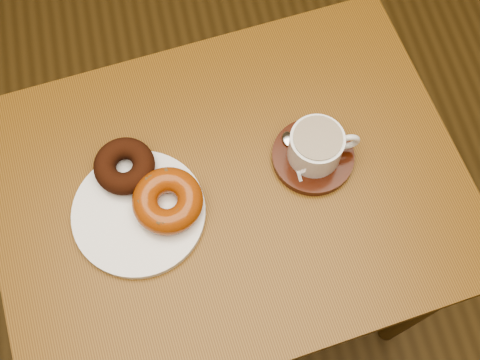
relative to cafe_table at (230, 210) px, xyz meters
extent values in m
cube|color=brown|center=(0.00, 0.00, 0.11)|extent=(0.90, 0.72, 0.03)
cylinder|color=#4A3315|center=(0.41, -0.23, -0.29)|extent=(0.05, 0.05, 0.76)
cylinder|color=#4A3315|center=(-0.41, 0.23, -0.29)|extent=(0.05, 0.05, 0.76)
cylinder|color=#4A3315|center=(0.35, 0.31, -0.29)|extent=(0.05, 0.05, 0.76)
cylinder|color=white|center=(-0.17, -0.02, 0.13)|extent=(0.26, 0.26, 0.01)
torus|color=#32150A|center=(-0.17, 0.06, 0.16)|extent=(0.15, 0.15, 0.04)
torus|color=#9B4410|center=(-0.11, -0.02, 0.16)|extent=(0.14, 0.14, 0.05)
cube|color=#4B3419|center=(-0.07, -0.02, 0.18)|extent=(0.01, 0.01, 0.00)
cube|color=#4B3419|center=(-0.08, 0.00, 0.18)|extent=(0.01, 0.01, 0.00)
cube|color=#4B3419|center=(-0.09, 0.02, 0.18)|extent=(0.01, 0.01, 0.00)
cube|color=#4B3419|center=(-0.12, 0.02, 0.18)|extent=(0.01, 0.01, 0.00)
cube|color=#4B3419|center=(-0.14, 0.01, 0.18)|extent=(0.01, 0.01, 0.00)
cube|color=#4B3419|center=(-0.15, -0.01, 0.18)|extent=(0.01, 0.01, 0.00)
cube|color=#4B3419|center=(-0.15, -0.03, 0.18)|extent=(0.01, 0.01, 0.00)
cube|color=#4B3419|center=(-0.14, -0.05, 0.18)|extent=(0.01, 0.01, 0.00)
cube|color=#4B3419|center=(-0.12, -0.06, 0.18)|extent=(0.01, 0.01, 0.00)
cube|color=#4B3419|center=(-0.09, -0.05, 0.18)|extent=(0.01, 0.01, 0.00)
cube|color=#4B3419|center=(-0.08, -0.04, 0.18)|extent=(0.01, 0.01, 0.00)
cylinder|color=#381307|center=(0.16, 0.02, 0.13)|extent=(0.18, 0.18, 0.02)
cylinder|color=white|center=(0.16, 0.02, 0.17)|extent=(0.10, 0.10, 0.06)
cylinder|color=#50361B|center=(0.16, 0.02, 0.21)|extent=(0.09, 0.09, 0.00)
torus|color=white|center=(0.22, 0.02, 0.18)|extent=(0.05, 0.01, 0.04)
ellipsoid|color=silver|center=(0.12, 0.06, 0.15)|extent=(0.02, 0.03, 0.01)
cube|color=silver|center=(0.12, 0.02, 0.15)|extent=(0.01, 0.08, 0.00)
camera|label=1|loc=(-0.07, -0.40, 1.13)|focal=45.00mm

